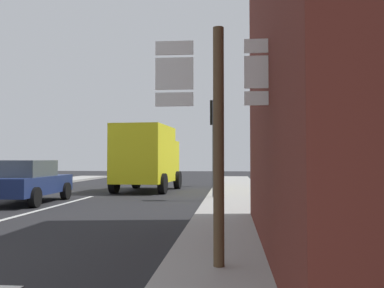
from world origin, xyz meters
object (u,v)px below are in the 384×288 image
object	(u,v)px
sedan_far	(26,181)
delivery_truck	(147,156)
route_sign_post	(219,127)
traffic_light_near_right	(214,126)
traffic_light_far_right	(220,141)

from	to	relation	value
sedan_far	delivery_truck	bearing A→B (deg)	62.41
route_sign_post	traffic_light_near_right	size ratio (longest dim) A/B	0.87
traffic_light_far_right	traffic_light_near_right	xyz separation A→B (m)	(0.00, -8.12, 0.20)
sedan_far	delivery_truck	size ratio (longest dim) A/B	0.83
delivery_truck	traffic_light_near_right	size ratio (longest dim) A/B	1.39
traffic_light_near_right	traffic_light_far_right	bearing A→B (deg)	90.00
traffic_light_far_right	delivery_truck	bearing A→B (deg)	-130.58
sedan_far	traffic_light_near_right	distance (m)	6.87
traffic_light_far_right	sedan_far	bearing A→B (deg)	-123.29
route_sign_post	traffic_light_far_right	xyz separation A→B (m)	(-0.46, 18.22, 0.61)
route_sign_post	sedan_far	bearing A→B (deg)	128.84
sedan_far	traffic_light_far_right	world-z (taller)	traffic_light_far_right
sedan_far	route_sign_post	size ratio (longest dim) A/B	1.33
sedan_far	traffic_light_far_right	size ratio (longest dim) A/B	1.25
traffic_light_far_right	route_sign_post	bearing A→B (deg)	-88.56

